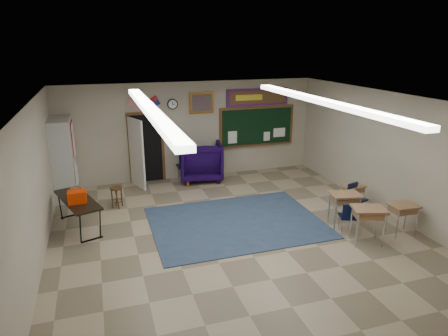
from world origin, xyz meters
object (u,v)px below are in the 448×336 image
object	(u,v)px
folding_table	(79,212)
student_desk_front_right	(352,196)
wingback_armchair	(201,161)
student_desk_front_left	(344,208)
wooden_stool	(117,197)

from	to	relation	value
folding_table	student_desk_front_right	bearing A→B (deg)	-27.33
wingback_armchair	student_desk_front_left	size ratio (longest dim) A/B	1.63
wingback_armchair	student_desk_front_left	world-z (taller)	wingback_armchair
wingback_armchair	student_desk_front_right	world-z (taller)	wingback_armchair
student_desk_front_right	wingback_armchair	bearing A→B (deg)	119.96
wooden_stool	wingback_armchair	bearing A→B (deg)	29.80
folding_table	wooden_stool	bearing A→B (deg)	28.86
student_desk_front_right	wooden_stool	distance (m)	6.07
wingback_armchair	student_desk_front_left	bearing A→B (deg)	127.82
wingback_armchair	student_desk_front_right	xyz separation A→B (m)	(3.09, -3.52, -0.23)
student_desk_front_right	folding_table	xyz separation A→B (m)	(-6.64, 1.02, 0.03)
student_desk_front_left	student_desk_front_right	size ratio (longest dim) A/B	1.21
wingback_armchair	wooden_stool	world-z (taller)	wingback_armchair
student_desk_front_left	wooden_stool	xyz separation A→B (m)	(-4.98, 2.74, -0.16)
student_desk_front_right	folding_table	world-z (taller)	folding_table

